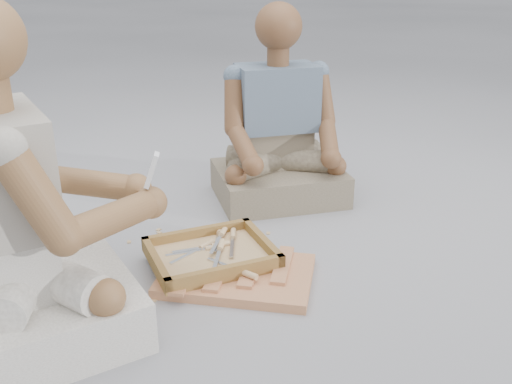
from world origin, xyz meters
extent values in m
plane|color=#96969B|center=(0.00, 0.00, 0.00)|extent=(60.00, 60.00, 0.00)
cube|color=#925A38|center=(-0.07, 0.04, 0.02)|extent=(0.62, 0.53, 0.04)
cube|color=brown|center=(-0.14, 0.14, 0.04)|extent=(0.50, 0.43, 0.01)
cube|color=brown|center=(-0.18, 0.30, 0.07)|extent=(0.43, 0.11, 0.04)
cube|color=brown|center=(-0.11, -0.02, 0.07)|extent=(0.43, 0.11, 0.04)
cube|color=brown|center=(0.06, 0.18, 0.07)|extent=(0.10, 0.35, 0.04)
cube|color=brown|center=(-0.35, 0.10, 0.07)|extent=(0.10, 0.35, 0.04)
cube|color=tan|center=(-0.14, 0.14, 0.05)|extent=(0.44, 0.37, 0.01)
cube|color=silver|center=(-0.06, 0.16, 0.07)|extent=(0.04, 0.15, 0.00)
cylinder|color=tan|center=(-0.04, 0.27, 0.07)|extent=(0.04, 0.07, 0.02)
cube|color=silver|center=(-0.23, 0.18, 0.06)|extent=(0.15, 0.03, 0.00)
cylinder|color=tan|center=(-0.13, 0.19, 0.06)|extent=(0.07, 0.03, 0.02)
cube|color=silver|center=(-0.12, 0.19, 0.07)|extent=(0.07, 0.14, 0.00)
cylinder|color=tan|center=(-0.08, 0.29, 0.07)|extent=(0.05, 0.07, 0.02)
cube|color=silver|center=(-0.11, 0.22, 0.07)|extent=(0.05, 0.15, 0.00)
cylinder|color=tan|center=(-0.08, 0.32, 0.07)|extent=(0.04, 0.07, 0.02)
cube|color=silver|center=(-0.13, 0.08, 0.07)|extent=(0.06, 0.15, 0.00)
cylinder|color=tan|center=(-0.10, 0.19, 0.07)|extent=(0.04, 0.07, 0.02)
cube|color=silver|center=(-0.21, 0.19, 0.06)|extent=(0.15, 0.03, 0.00)
cylinder|color=tan|center=(-0.10, 0.20, 0.06)|extent=(0.07, 0.03, 0.02)
cube|color=silver|center=(-0.24, 0.15, 0.06)|extent=(0.13, 0.10, 0.00)
cylinder|color=tan|center=(-0.15, 0.22, 0.06)|extent=(0.07, 0.06, 0.02)
cube|color=silver|center=(-0.11, 0.05, 0.06)|extent=(0.11, 0.12, 0.00)
cylinder|color=tan|center=(-0.04, -0.03, 0.06)|extent=(0.06, 0.07, 0.02)
cube|color=tan|center=(-0.25, 0.45, 0.00)|extent=(0.02, 0.02, 0.00)
cube|color=tan|center=(-0.32, 0.48, 0.00)|extent=(0.02, 0.02, 0.00)
cube|color=tan|center=(-0.25, -0.04, 0.00)|extent=(0.02, 0.02, 0.00)
cube|color=tan|center=(-0.26, 0.44, 0.00)|extent=(0.02, 0.02, 0.00)
cube|color=tan|center=(0.10, 0.31, 0.00)|extent=(0.02, 0.02, 0.00)
cube|color=tan|center=(0.02, 0.17, 0.00)|extent=(0.02, 0.02, 0.00)
cube|color=tan|center=(-0.36, -0.03, 0.00)|extent=(0.02, 0.02, 0.00)
cube|color=tan|center=(-0.32, 0.50, 0.00)|extent=(0.02, 0.02, 0.00)
cube|color=tan|center=(-0.49, -0.15, 0.00)|extent=(0.02, 0.02, 0.00)
cube|color=tan|center=(-0.34, 0.30, 0.00)|extent=(0.02, 0.02, 0.00)
cube|color=tan|center=(-0.26, 0.35, 0.00)|extent=(0.02, 0.02, 0.00)
cube|color=tan|center=(-0.44, 0.41, 0.00)|extent=(0.02, 0.02, 0.00)
cube|color=tan|center=(-0.41, 0.04, 0.00)|extent=(0.02, 0.02, 0.00)
cube|color=tan|center=(0.05, 0.32, 0.00)|extent=(0.02, 0.02, 0.00)
cube|color=tan|center=(0.12, 0.38, 0.00)|extent=(0.02, 0.02, 0.00)
cube|color=tan|center=(0.07, -0.08, 0.00)|extent=(0.02, 0.02, 0.00)
cube|color=silver|center=(-0.70, -0.09, 0.08)|extent=(0.68, 0.77, 0.16)
cube|color=silver|center=(-0.76, -0.12, 0.26)|extent=(0.32, 0.40, 0.20)
sphere|color=brown|center=(-0.39, 0.08, 0.36)|extent=(0.10, 0.10, 0.10)
sphere|color=brown|center=(-0.35, -0.04, 0.36)|extent=(0.10, 0.10, 0.10)
cube|color=gray|center=(0.26, 0.75, 0.07)|extent=(0.60, 0.49, 0.15)
cube|color=gray|center=(0.26, 0.81, 0.24)|extent=(0.33, 0.22, 0.18)
cube|color=slate|center=(0.26, 0.80, 0.47)|extent=(0.37, 0.24, 0.30)
sphere|color=brown|center=(0.26, 0.79, 0.79)|extent=(0.21, 0.21, 0.21)
sphere|color=brown|center=(0.45, 0.56, 0.25)|extent=(0.09, 0.09, 0.09)
sphere|color=brown|center=(0.09, 0.54, 0.25)|extent=(0.09, 0.09, 0.09)
cube|color=silver|center=(-0.34, -0.04, 0.47)|extent=(0.06, 0.05, 0.11)
cube|color=black|center=(-0.34, -0.04, 0.48)|extent=(0.02, 0.04, 0.04)
camera|label=1|loc=(-0.36, -1.70, 1.07)|focal=40.00mm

